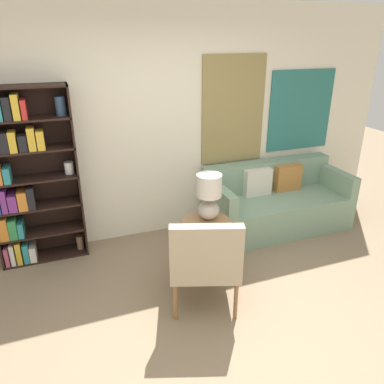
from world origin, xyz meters
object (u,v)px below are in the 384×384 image
Objects in this scene: couch at (275,203)px; table_lamp at (209,195)px; bookshelf at (24,178)px; armchair at (205,257)px; side_table at (207,227)px.

table_lamp reaches higher than couch.
bookshelf reaches higher than armchair.
table_lamp is (0.30, 0.62, 0.29)m from armchair.
bookshelf is 3.88× the size of table_lamp.
table_lamp reaches higher than armchair.
table_lamp is (0.04, 0.05, 0.33)m from side_table.
armchair reaches higher than couch.
table_lamp is (-1.18, -0.55, 0.51)m from couch.
table_lamp is at bearing 64.66° from armchair.
side_table is at bearing -26.47° from bookshelf.
table_lamp is (1.74, -0.80, -0.14)m from bookshelf.
armchair is at bearing -113.85° from side_table.
bookshelf is at bearing 155.36° from table_lamp.
bookshelf is at bearing 153.53° from side_table.
couch is 1.37m from side_table.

